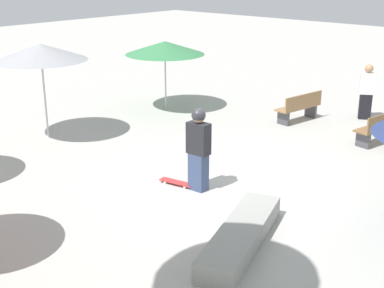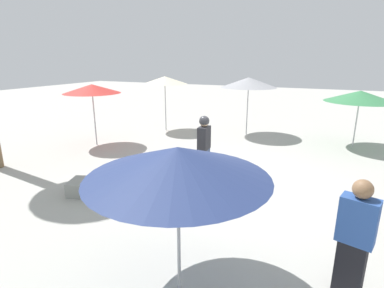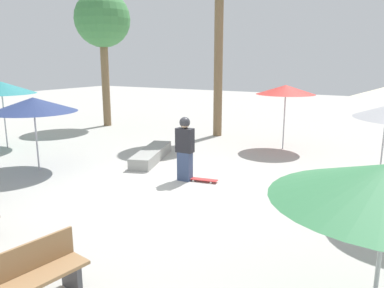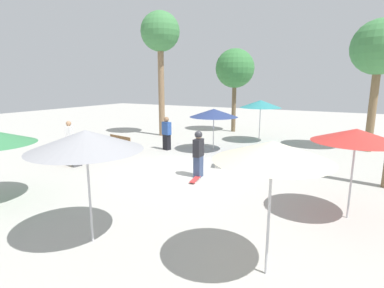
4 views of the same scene
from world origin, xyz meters
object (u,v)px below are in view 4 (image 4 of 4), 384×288
object	(u,v)px
palm_tree_center_right	(235,69)
palm_tree_center_left	(160,35)
shade_umbrella_red	(356,135)
shade_umbrella_cream	(272,151)
bystander_watching	(167,133)
shade_umbrella_teal	(261,104)
palm_tree_right	(380,49)
bystander_far	(70,138)
shade_umbrella_navy	(214,113)
skateboard	(195,179)
bench_near	(70,154)
bench_far	(118,144)
skater_main	(198,152)
shade_umbrella_grey	(86,140)
concrete_ledge	(249,164)

from	to	relation	value
palm_tree_center_right	palm_tree_center_left	size ratio (longest dim) A/B	0.74
palm_tree_center_right	shade_umbrella_red	bearing A→B (deg)	32.96
shade_umbrella_cream	bystander_watching	size ratio (longest dim) A/B	1.44
shade_umbrella_teal	palm_tree_right	distance (m)	6.34
bystander_watching	bystander_far	distance (m)	4.81
shade_umbrella_red	bystander_watching	size ratio (longest dim) A/B	1.36
shade_umbrella_navy	palm_tree_right	size ratio (longest dim) A/B	0.38
shade_umbrella_navy	skateboard	bearing A→B (deg)	17.16
bench_near	palm_tree_center_left	world-z (taller)	palm_tree_center_left
bench_near	palm_tree_center_left	bearing A→B (deg)	-77.22
bench_far	shade_umbrella_cream	size ratio (longest dim) A/B	0.66
bench_near	shade_umbrella_cream	world-z (taller)	shade_umbrella_cream
bench_near	shade_umbrella_red	size ratio (longest dim) A/B	0.70
skater_main	bystander_watching	bearing A→B (deg)	-135.35
skateboard	shade_umbrella_teal	distance (m)	8.65
skater_main	bench_far	bearing A→B (deg)	-108.86
bystander_far	shade_umbrella_grey	bearing A→B (deg)	-156.69
shade_umbrella_teal	palm_tree_right	bearing A→B (deg)	91.72
skater_main	shade_umbrella_red	xyz separation A→B (m)	(1.22, 5.04, 1.25)
palm_tree_right	palm_tree_center_left	distance (m)	12.17
bystander_far	shade_umbrella_red	bearing A→B (deg)	-126.65
concrete_ledge	shade_umbrella_cream	world-z (taller)	shade_umbrella_cream
shade_umbrella_red	bench_near	bearing A→B (deg)	-90.90
shade_umbrella_red	palm_tree_center_right	bearing A→B (deg)	-147.04
bench_near	bench_far	world-z (taller)	same
shade_umbrella_red	bystander_far	size ratio (longest dim) A/B	1.44
concrete_ledge	bystander_watching	size ratio (longest dim) A/B	1.62
bystander_watching	shade_umbrella_navy	bearing A→B (deg)	-141.06
palm_tree_right	skater_main	bearing A→B (deg)	-35.37
palm_tree_center_right	bystander_watching	size ratio (longest dim) A/B	3.34
skater_main	concrete_ledge	distance (m)	2.54
shade_umbrella_red	shade_umbrella_grey	size ratio (longest dim) A/B	0.94
palm_tree_right	bystander_watching	xyz separation A→B (m)	(4.70, -9.32, -4.21)
shade_umbrella_red	shade_umbrella_grey	distance (m)	6.41
bench_near	shade_umbrella_teal	xyz separation A→B (m)	(-8.92, 5.77, 1.83)
shade_umbrella_navy	palm_tree_center_left	world-z (taller)	palm_tree_center_left
skater_main	bench_near	size ratio (longest dim) A/B	1.06
shade_umbrella_grey	palm_tree_right	world-z (taller)	palm_tree_right
bench_far	palm_tree_right	xyz separation A→B (m)	(-6.47, 11.09, 4.65)
bench_near	shade_umbrella_teal	bearing A→B (deg)	-114.37
shade_umbrella_red	bystander_watching	world-z (taller)	shade_umbrella_red
concrete_ledge	bystander_watching	world-z (taller)	bystander_watching
palm_tree_center_right	bystander_far	distance (m)	12.00
concrete_ledge	shade_umbrella_teal	world-z (taller)	shade_umbrella_teal
shade_umbrella_teal	palm_tree_center_left	world-z (taller)	palm_tree_center_left
concrete_ledge	bench_far	world-z (taller)	bench_far
skater_main	shade_umbrella_cream	distance (m)	6.11
bystander_far	palm_tree_center_right	bearing A→B (deg)	-53.39
bench_near	shade_umbrella_red	world-z (taller)	shade_umbrella_red
shade_umbrella_red	bystander_far	xyz separation A→B (m)	(-1.49, -12.35, -1.37)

